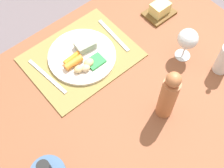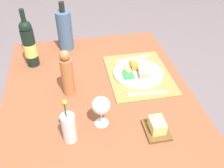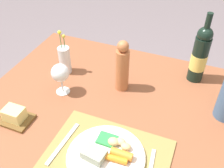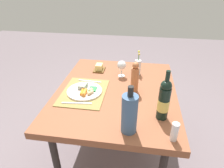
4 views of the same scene
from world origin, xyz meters
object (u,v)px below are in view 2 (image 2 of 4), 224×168
(dining_table, at_px, (98,99))
(butter_dish, at_px, (157,127))
(wine_bottle, at_px, (29,44))
(cooler_bottle, at_px, (65,30))
(wine_glass, at_px, (101,106))
(flower_vase, at_px, (69,127))
(dinner_plate, at_px, (137,72))
(fork, at_px, (148,93))
(salt_shaker, at_px, (25,41))
(pepper_mill, at_px, (67,74))
(knife, at_px, (133,58))

(dining_table, relative_size, butter_dish, 8.75)
(wine_bottle, bearing_deg, cooler_bottle, -53.02)
(dining_table, relative_size, wine_glass, 7.67)
(dining_table, distance_m, flower_vase, 0.37)
(dinner_plate, distance_m, flower_vase, 0.55)
(fork, height_order, salt_shaker, salt_shaker)
(pepper_mill, xyz_separation_m, butter_dish, (-0.32, -0.35, -0.09))
(wine_bottle, height_order, wine_glass, wine_bottle)
(pepper_mill, xyz_separation_m, cooler_bottle, (0.45, -0.01, 0.01))
(butter_dish, bearing_deg, dining_table, 32.64)
(dinner_plate, relative_size, pepper_mill, 1.11)
(dinner_plate, bearing_deg, knife, -6.24)
(salt_shaker, height_order, flower_vase, flower_vase)
(salt_shaker, xyz_separation_m, flower_vase, (-0.79, -0.23, 0.01))
(flower_vase, bearing_deg, wine_glass, -65.83)
(cooler_bottle, distance_m, wine_bottle, 0.25)
(dining_table, xyz_separation_m, wine_glass, (-0.24, 0.02, 0.17))
(fork, bearing_deg, salt_shaker, 51.33)
(dining_table, distance_m, dinner_plate, 0.26)
(pepper_mill, relative_size, butter_dish, 1.90)
(pepper_mill, bearing_deg, butter_dish, -132.64)
(cooler_bottle, relative_size, wine_bottle, 0.90)
(knife, bearing_deg, butter_dish, 168.99)
(knife, relative_size, wine_glass, 1.46)
(salt_shaker, bearing_deg, flower_vase, -163.56)
(salt_shaker, relative_size, cooler_bottle, 0.38)
(fork, distance_m, wine_bottle, 0.71)
(knife, relative_size, salt_shaker, 1.86)
(butter_dish, bearing_deg, dinner_plate, -3.87)
(dining_table, bearing_deg, butter_dish, -147.36)
(cooler_bottle, bearing_deg, salt_shaker, 81.93)
(pepper_mill, height_order, wine_bottle, wine_bottle)
(flower_vase, bearing_deg, fork, -61.90)
(dinner_plate, bearing_deg, wine_bottle, 69.11)
(pepper_mill, height_order, wine_glass, pepper_mill)
(salt_shaker, height_order, wine_bottle, wine_bottle)
(salt_shaker, bearing_deg, knife, -111.06)
(fork, xyz_separation_m, salt_shaker, (0.58, 0.63, 0.05))
(dining_table, relative_size, dinner_plate, 4.14)
(dining_table, bearing_deg, pepper_mill, 90.97)
(wine_bottle, xyz_separation_m, wine_glass, (-0.54, -0.32, -0.03))
(cooler_bottle, bearing_deg, butter_dish, -156.24)
(dining_table, bearing_deg, fork, -109.96)
(knife, xyz_separation_m, pepper_mill, (-0.24, 0.40, 0.11))
(dinner_plate, relative_size, flower_vase, 1.22)
(dining_table, xyz_separation_m, cooler_bottle, (0.45, 0.13, 0.19))
(fork, height_order, knife, same)
(pepper_mill, bearing_deg, knife, -58.32)
(salt_shaker, relative_size, wine_glass, 0.78)
(pepper_mill, bearing_deg, dining_table, -89.03)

